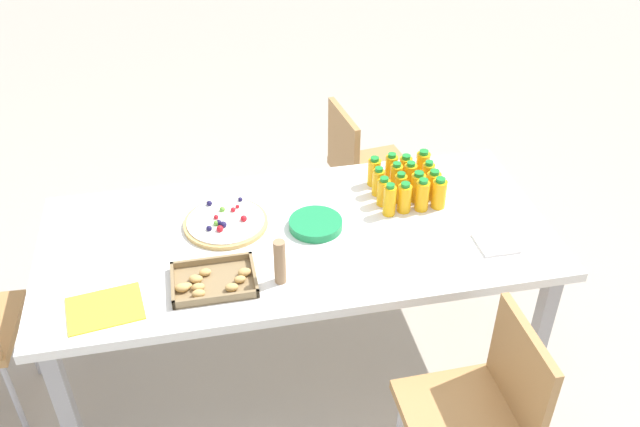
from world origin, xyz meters
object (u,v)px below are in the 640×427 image
juice_bottle_10 (400,188)px  fruit_pizza (226,222)px  juice_bottle_9 (418,187)px  juice_bottle_8 (433,185)px  juice_bottle_6 (396,178)px  plate_stack (316,224)px  juice_bottle_3 (374,172)px  paper_folder (105,308)px  juice_bottle_0 (423,166)px  juice_bottle_11 (383,192)px  juice_bottle_7 (378,182)px  party_table (298,245)px  juice_bottle_12 (439,193)px  snack_tray (212,282)px  juice_bottle_4 (428,176)px  juice_bottle_15 (390,200)px  chair_near_left (363,165)px  juice_bottle_14 (404,198)px  cardboard_tube (280,262)px  juice_bottle_13 (422,195)px  juice_bottle_2 (391,169)px  chair_far_left (482,405)px  juice_bottle_5 (410,177)px  juice_bottle_1 (405,169)px  napkin_stack (496,243)px

juice_bottle_10 → fruit_pizza: bearing=1.6°
juice_bottle_9 → juice_bottle_8: bearing=-174.4°
juice_bottle_6 → plate_stack: bearing=25.4°
fruit_pizza → juice_bottle_3: bearing=-165.7°
juice_bottle_6 → paper_folder: bearing=22.6°
juice_bottle_9 → juice_bottle_10: bearing=-4.5°
juice_bottle_0 → juice_bottle_11: juice_bottle_0 is taller
juice_bottle_6 → juice_bottle_7: bearing=1.3°
party_table → juice_bottle_12: juice_bottle_12 is taller
juice_bottle_11 → snack_tray: juice_bottle_11 is taller
juice_bottle_4 → juice_bottle_7: size_ratio=1.04×
juice_bottle_15 → snack_tray: (0.76, 0.30, -0.06)m
chair_near_left → fruit_pizza: bearing=-55.2°
juice_bottle_0 → juice_bottle_14: 0.27m
juice_bottle_9 → juice_bottle_6: bearing=-47.5°
chair_near_left → juice_bottle_14: juice_bottle_14 is taller
cardboard_tube → juice_bottle_12: bearing=-155.1°
juice_bottle_3 → juice_bottle_12: bearing=134.9°
paper_folder → juice_bottle_0: bearing=-156.8°
juice_bottle_4 → juice_bottle_13: bearing=62.4°
juice_bottle_2 → juice_bottle_15: bearing=72.0°
plate_stack → juice_bottle_2: bearing=-146.2°
juice_bottle_12 → juice_bottle_10: bearing=-25.5°
juice_bottle_10 → chair_far_left: bearing=92.0°
party_table → plate_stack: size_ratio=9.39×
juice_bottle_0 → snack_tray: bearing=28.4°
chair_near_left → juice_bottle_0: 0.62m
juice_bottle_5 → snack_tray: bearing=26.9°
juice_bottle_11 → cardboard_tube: bearing=38.5°
paper_folder → juice_bottle_3: bearing=-152.8°
chair_near_left → juice_bottle_1: bearing=-2.6°
juice_bottle_0 → juice_bottle_9: (0.07, 0.16, -0.00)m
juice_bottle_6 → juice_bottle_9: 0.11m
party_table → chair_near_left: size_ratio=2.47×
juice_bottle_11 → paper_folder: (1.13, 0.42, -0.06)m
plate_stack → fruit_pizza: bearing=-14.5°
juice_bottle_7 → cardboard_tube: size_ratio=0.73×
chair_near_left → juice_bottle_5: bearing=-3.2°
juice_bottle_10 → paper_folder: (1.21, 0.43, -0.06)m
chair_near_left → juice_bottle_3: bearing=-18.0°
napkin_stack → paper_folder: size_ratio=0.58×
juice_bottle_3 → juice_bottle_14: same height
juice_bottle_9 → paper_folder: juice_bottle_9 is taller
fruit_pizza → cardboard_tube: (-0.17, 0.39, 0.08)m
juice_bottle_13 → chair_near_left: bearing=-86.4°
juice_bottle_1 → juice_bottle_14: size_ratio=0.97×
juice_bottle_4 → juice_bottle_10: (0.15, 0.07, 0.00)m
chair_near_left → juice_bottle_4: bearing=4.0°
party_table → juice_bottle_3: bearing=-144.1°
juice_bottle_8 → juice_bottle_11: juice_bottle_8 is taller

